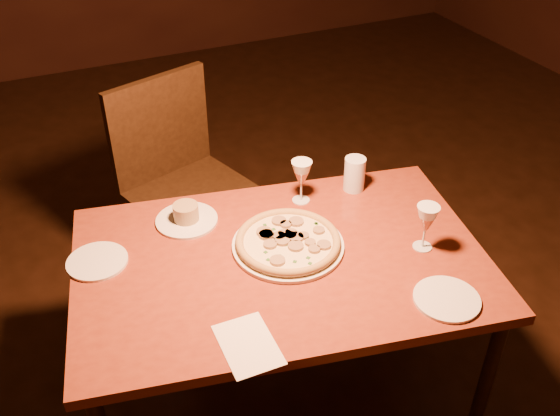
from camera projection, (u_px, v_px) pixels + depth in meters
name	position (u px, v px, depth m)	size (l,w,h in m)	color
floor	(333.00, 376.00, 2.45)	(7.00, 7.00, 0.00)	black
dining_table	(281.00, 272.00, 2.00)	(1.42, 1.06, 0.69)	maroon
chair_far	(183.00, 181.00, 2.61)	(0.58, 0.58, 0.96)	black
pizza_plate	(288.00, 242.00, 2.00)	(0.36, 0.36, 0.04)	white
ramekin_saucer	(186.00, 216.00, 2.11)	(0.21, 0.21, 0.07)	white
wine_glass_far	(301.00, 182.00, 2.18)	(0.07, 0.07, 0.16)	#BE6D4F
wine_glass_right	(425.00, 227.00, 1.97)	(0.07, 0.07, 0.16)	#BE6D4F
water_tumbler	(354.00, 174.00, 2.25)	(0.08, 0.08, 0.13)	silver
side_plate_left	(97.00, 261.00, 1.95)	(0.19, 0.19, 0.01)	white
side_plate_near	(447.00, 299.00, 1.81)	(0.19, 0.19, 0.01)	white
menu_card	(248.00, 345.00, 1.67)	(0.14, 0.21, 0.00)	white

